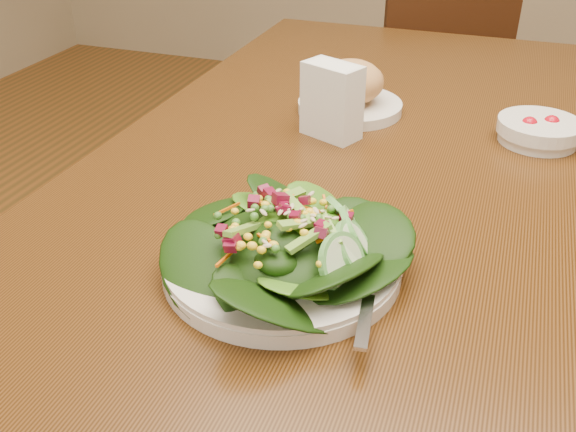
% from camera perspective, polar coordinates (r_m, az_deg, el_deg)
% --- Properties ---
extents(dining_table, '(0.90, 1.40, 0.75)m').
position_cam_1_polar(dining_table, '(1.01, 10.23, -0.03)').
color(dining_table, '#4E2D12').
rests_on(dining_table, ground_plane).
extents(chair_far, '(0.50, 0.51, 0.82)m').
position_cam_1_polar(chair_far, '(2.03, 12.32, 9.47)').
color(chair_far, black).
rests_on(chair_far, ground_plane).
extents(salad_plate, '(0.26, 0.26, 0.07)m').
position_cam_1_polar(salad_plate, '(0.68, 0.15, -2.95)').
color(salad_plate, silver).
rests_on(salad_plate, dining_table).
extents(bread_plate, '(0.18, 0.18, 0.09)m').
position_cam_1_polar(bread_plate, '(1.10, 5.58, 10.98)').
color(bread_plate, silver).
rests_on(bread_plate, dining_table).
extents(tomato_bowl, '(0.13, 0.13, 0.04)m').
position_cam_1_polar(tomato_bowl, '(1.05, 21.40, 7.07)').
color(tomato_bowl, silver).
rests_on(tomato_bowl, dining_table).
extents(napkin_holder, '(0.10, 0.08, 0.11)m').
position_cam_1_polar(napkin_holder, '(0.99, 3.92, 10.35)').
color(napkin_holder, white).
rests_on(napkin_holder, dining_table).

